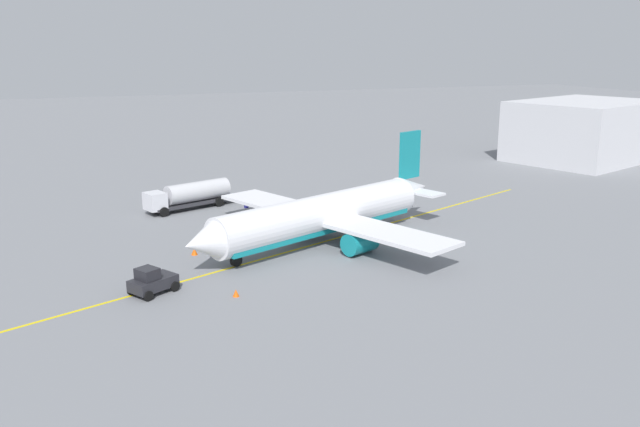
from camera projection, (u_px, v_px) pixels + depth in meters
The scene contains 9 objects.
ground_plane at pixel (320, 243), 65.41m from camera, with size 400.00×400.00×0.00m, color slate.
airplane at pixel (323, 215), 65.04m from camera, with size 31.05×28.75×9.82m.
fuel_tanker at pixel (190, 195), 78.40m from camera, with size 11.51×6.08×3.15m.
pushback_tug at pixel (152, 281), 51.97m from camera, with size 4.12×3.71×2.20m.
refueling_worker at pixel (246, 201), 79.11m from camera, with size 0.58×0.63×1.71m.
safety_cone_nose at pixel (194, 251), 61.66m from camera, with size 0.60×0.60×0.67m, color #F2590F.
safety_cone_wingtip at pixel (236, 293), 51.54m from camera, with size 0.52×0.52×0.58m, color #F2590F.
distant_hangar at pixel (584, 131), 110.76m from camera, with size 28.05×24.08×9.84m.
taxi_line_marking at pixel (320, 243), 65.41m from camera, with size 71.13×0.30×0.01m, color yellow.
Camera 1 is at (23.15, 58.17, 19.16)m, focal length 37.22 mm.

